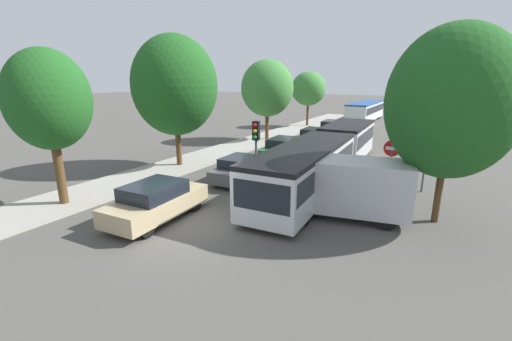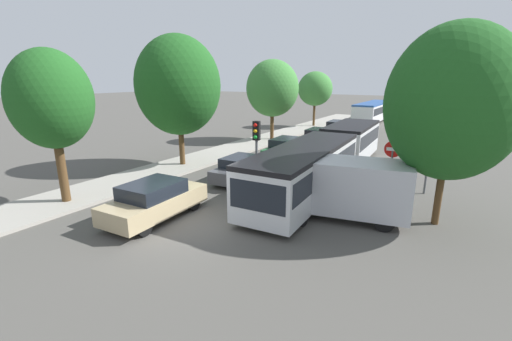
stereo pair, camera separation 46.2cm
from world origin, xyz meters
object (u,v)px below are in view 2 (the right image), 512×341
Objects in this scene: queued_car_green at (287,149)px; tree_left_far at (272,88)px; city_bus_rear at (373,110)px; direction_sign_post at (431,141)px; white_van at (348,187)px; tree_left_distant at (315,90)px; queued_car_red at (319,138)px; no_entry_sign at (391,163)px; tree_left_mid at (177,88)px; queued_car_black at (338,129)px; tree_right_near at (452,103)px; traffic_light at (256,140)px; queued_car_graphite at (241,169)px; tree_left_near at (52,102)px; articulated_bus at (328,154)px; queued_car_tan at (155,200)px.

tree_left_far reaches higher than queued_car_green.
direction_sign_post is (8.80, -26.75, 1.19)m from city_bus_rear.
white_van is 0.88× the size of tree_left_distant.
direction_sign_post reaches higher than queued_car_green.
no_entry_sign is (7.39, -10.62, 1.15)m from queued_car_red.
tree_left_mid is (-4.85, -4.97, 3.99)m from queued_car_green.
white_van is at bearing -163.39° from queued_car_black.
queued_car_black is 0.82× the size of white_van.
tree_left_distant is at bearing 122.36° from tree_right_near.
traffic_light is (1.72, -30.56, 1.13)m from city_bus_rear.
queued_car_green is (-0.09, 5.58, 0.07)m from queued_car_graphite.
queued_car_black is 0.67× the size of tree_left_near.
traffic_light is 13.96m from tree_left_far.
tree_left_distant is (-4.64, 15.90, 3.30)m from queued_car_green.
no_entry_sign is 24.40m from tree_left_distant.
articulated_bus is 7.31m from tree_right_near.
no_entry_sign is 0.43× the size of tree_left_near.
direction_sign_post is (1.19, 2.46, 0.68)m from no_entry_sign.
city_bus_rear is 32.18m from white_van.
traffic_light is 6.06m from no_entry_sign.
tree_left_distant is (-6.24, 22.42, 1.55)m from traffic_light.
queued_car_green is at bearing -73.73° from tree_left_distant.
tree_left_mid is 10.89m from tree_left_far.
traffic_light is (1.58, 4.99, 1.74)m from queued_car_tan.
city_bus_rear is at bearing 173.03° from traffic_light.
tree_left_mid reaches higher than direction_sign_post.
traffic_light is at bearing -178.52° from tree_right_near.
queued_car_tan is 0.60× the size of tree_right_near.
white_van is (6.35, -7.47, 0.49)m from queued_car_green.
direction_sign_post is (8.65, 8.80, 1.80)m from queued_car_tan.
tree_left_far is (-13.12, 8.62, 1.90)m from direction_sign_post.
no_entry_sign is (3.64, -2.38, 0.49)m from articulated_bus.
tree_right_near is at bearing -144.36° from queued_car_red.
no_entry_sign is at bearing -126.87° from white_van.
city_bus_rear is at bearing -2.18° from queued_car_red.
queued_car_red is at bearing -5.93° from tree_left_far.
city_bus_rear reaches higher than queued_car_green.
tree_right_near is at bearing -170.28° from white_van.
no_entry_sign is 0.47× the size of tree_left_distant.
direction_sign_post is at bearing 9.48° from tree_left_mid.
tree_left_distant is at bearing 6.80° from queued_car_tan.
tree_left_near reaches higher than traffic_light.
queued_car_red is at bearing -3.76° from queued_car_green.
tree_left_near is at bearing -58.91° from no_entry_sign.
direction_sign_post is 15.81m from tree_left_far.
tree_left_far is (-6.05, 12.44, 1.95)m from traffic_light.
traffic_light is at bearing -34.03° from articulated_bus.
tree_right_near is at bearing 98.40° from direction_sign_post.
queued_car_graphite is at bearing -132.03° from traffic_light.
queued_car_black is 16.95m from tree_left_mid.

